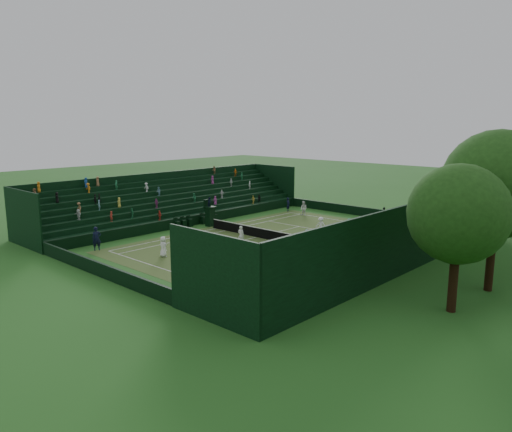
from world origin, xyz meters
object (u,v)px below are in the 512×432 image
object	(u,v)px
player_near_west	(163,247)
player_near_east	(241,235)
tennis_net	(256,232)
player_far_west	(304,208)
player_far_east	(321,225)
umpire_chair	(210,214)

from	to	relation	value
player_near_west	player_near_east	bearing A→B (deg)	-94.84
tennis_net	player_near_east	size ratio (longest dim) A/B	6.92
tennis_net	player_far_west	distance (m)	11.96
player_near_east	player_far_west	size ratio (longest dim) A/B	1.02
player_near_west	player_far_east	bearing A→B (deg)	-95.84
umpire_chair	player_near_west	distance (m)	11.99
player_near_east	player_far_west	xyz separation A→B (m)	(-4.30, 14.41, -0.02)
player_near_west	tennis_net	bearing A→B (deg)	-85.19
player_far_east	player_near_east	bearing A→B (deg)	-120.20
player_far_east	umpire_chair	bearing A→B (deg)	-168.45
player_near_west	player_near_east	world-z (taller)	player_near_east
tennis_net	player_near_west	bearing A→B (deg)	-94.68
player_near_east	player_far_east	bearing A→B (deg)	-120.53
player_near_west	player_far_east	world-z (taller)	player_near_west
player_far_east	player_far_west	bearing A→B (deg)	123.82
tennis_net	player_far_east	bearing A→B (deg)	58.07
player_near_east	player_far_east	xyz separation A→B (m)	(2.41, 8.33, -0.05)
player_far_east	tennis_net	bearing A→B (deg)	-135.99
player_far_west	player_near_west	bearing A→B (deg)	-84.25
tennis_net	player_near_west	world-z (taller)	player_near_west
player_near_east	tennis_net	bearing A→B (deg)	-86.23
tennis_net	umpire_chair	xyz separation A→B (m)	(-6.86, 0.51, 0.76)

